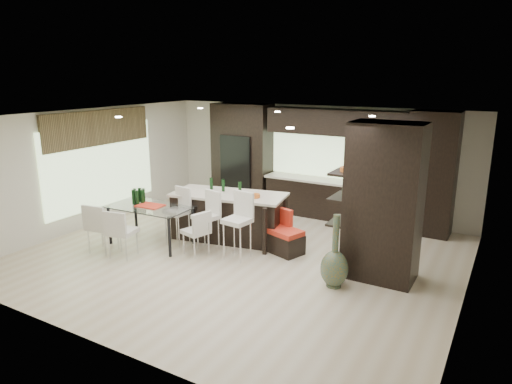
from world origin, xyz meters
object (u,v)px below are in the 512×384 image
Objects in this scene: floor_vase at (335,251)px; chair_near at (123,235)px; stool_right at (237,232)px; bench at (275,237)px; dining_table at (151,225)px; stool_mid at (206,227)px; chair_end at (196,234)px; stool_left at (177,222)px; kitchen_island at (229,216)px; chair_far at (103,229)px.

floor_vase is 4.08m from chair_near.
stool_right is 2.05m from floor_vase.
dining_table is at bearing -137.85° from bench.
floor_vase is at bearing 9.17° from stool_mid.
chair_near is 1.08× the size of chair_end.
bench is (1.13, 0.77, -0.25)m from stool_mid.
floor_vase is 0.74× the size of dining_table.
stool_mid is at bearing 175.24° from floor_vase.
dining_table is (-2.35, -1.03, 0.17)m from bench.
stool_left is 2.04m from bench.
stool_mid is (0.74, -0.00, 0.01)m from stool_left.
chair_near is (-1.22, -1.05, -0.05)m from stool_mid.
stool_right is 2.22m from chair_near.
bench is (1.13, -0.06, -0.26)m from kitchen_island.
bench is at bearing 148.53° from floor_vase.
chair_end is (-0.80, -0.24, -0.11)m from stool_right.
floor_vase is 1.41× the size of chair_near.
stool_mid is 0.94× the size of stool_right.
floor_vase is (1.64, -1.01, 0.38)m from bench.
kitchen_island reaches higher than dining_table.
floor_vase is at bearing -2.53° from dining_table.
dining_table is 0.80m from chair_near.
floor_vase is at bearing -31.91° from kitchen_island.
chair_end is (-0.07, -1.08, -0.09)m from kitchen_island.
kitchen_island is 2.45× the size of stool_mid.
bench is 1.01× the size of floor_vase.
chair_near is at bearing -133.87° from kitchen_island.
dining_table is at bearing 105.22° from chair_end.
stool_mid is 0.74m from stool_right.
chair_far is (-2.89, -1.84, 0.22)m from bench.
dining_table is at bearing -149.31° from kitchen_island.
bench is 3.43m from chair_far.
chair_end is at bearing 23.11° from chair_near.
stool_mid is at bearing 8.87° from dining_table.
chair_end is at bearing 16.91° from chair_far.
stool_mid is at bearing 0.45° from chair_end.
stool_left is 1.16m from chair_near.
stool_left reaches higher than chair_end.
bench is 1.96m from floor_vase.
chair_end is at bearing -2.83° from dining_table.
kitchen_island is 2.92× the size of chair_end.
stool_left is 1.47m from stool_right.
floor_vase is at bearing 1.65° from chair_far.
stool_right is at bearing 173.90° from floor_vase.
dining_table is at bearing 78.39° from chair_near.
stool_mid is 0.77× the size of bench.
stool_mid is 0.27m from chair_end.
dining_table reaches higher than bench.
kitchen_island is 2.98m from floor_vase.
stool_left is at bearing 25.12° from dining_table.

